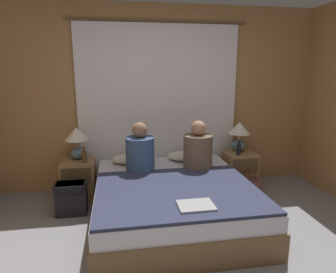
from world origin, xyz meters
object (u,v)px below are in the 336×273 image
at_px(nightstand_left, 79,180).
at_px(handbag_on_floor, 247,188).
at_px(beer_bottle_on_left_stand, 84,157).
at_px(beer_bottle_on_right_stand, 239,149).
at_px(nightstand_right, 239,170).
at_px(pillow_right, 189,156).
at_px(person_right_in_bed, 198,150).
at_px(person_left_in_bed, 140,152).
at_px(laptop_on_bed, 196,205).
at_px(lamp_left, 77,139).
at_px(backpack_on_floor, 71,196).
at_px(bed, 172,200).
at_px(lamp_right, 239,133).
at_px(pillow_left, 134,158).

height_order(nightstand_left, handbag_on_floor, nightstand_left).
bearing_deg(beer_bottle_on_left_stand, beer_bottle_on_right_stand, 0.00).
relative_size(beer_bottle_on_left_stand, beer_bottle_on_right_stand, 1.01).
xyz_separation_m(nightstand_right, pillow_right, (-0.72, 0.05, 0.24)).
distance_m(nightstand_right, person_right_in_bed, 0.88).
height_order(person_left_in_bed, laptop_on_bed, person_left_in_bed).
height_order(pillow_right, person_right_in_bed, person_right_in_bed).
distance_m(lamp_left, handbag_on_floor, 2.28).
height_order(nightstand_right, lamp_left, lamp_left).
height_order(person_right_in_bed, backpack_on_floor, person_right_in_bed).
relative_size(pillow_right, person_right_in_bed, 0.97).
relative_size(nightstand_right, backpack_on_floor, 1.36).
relative_size(bed, lamp_right, 4.68).
bearing_deg(pillow_left, beer_bottle_on_left_stand, -164.96).
bearing_deg(beer_bottle_on_left_stand, nightstand_right, 3.17).
bearing_deg(nightstand_left, backpack_on_floor, -96.01).
bearing_deg(handbag_on_floor, lamp_right, 84.57).
xyz_separation_m(pillow_left, beer_bottle_on_right_stand, (1.39, -0.17, 0.11)).
height_order(nightstand_right, person_right_in_bed, person_right_in_bed).
relative_size(beer_bottle_on_left_stand, handbag_on_floor, 0.48).
xyz_separation_m(nightstand_right, backpack_on_floor, (-2.23, -0.41, -0.05)).
xyz_separation_m(nightstand_right, beer_bottle_on_right_stand, (-0.08, -0.12, 0.34)).
relative_size(pillow_left, beer_bottle_on_left_stand, 2.91).
xyz_separation_m(lamp_right, person_right_in_bed, (-0.70, -0.39, -0.10)).
bearing_deg(pillow_right, beer_bottle_on_left_stand, -173.04).
xyz_separation_m(lamp_left, beer_bottle_on_left_stand, (0.10, -0.18, -0.18)).
relative_size(lamp_right, person_right_in_bed, 0.68).
bearing_deg(pillow_left, nightstand_left, -175.93).
bearing_deg(backpack_on_floor, laptop_on_bed, -39.14).
xyz_separation_m(nightstand_right, beer_bottle_on_left_stand, (-2.09, -0.12, 0.34)).
distance_m(nightstand_right, pillow_left, 1.49).
height_order(pillow_left, person_right_in_bed, person_right_in_bed).
xyz_separation_m(pillow_right, laptop_on_bed, (-0.29, -1.45, -0.02)).
bearing_deg(bed, handbag_on_floor, 19.01).
xyz_separation_m(beer_bottle_on_left_stand, beer_bottle_on_right_stand, (2.01, 0.00, 0.00)).
height_order(nightstand_left, laptop_on_bed, nightstand_left).
xyz_separation_m(nightstand_right, pillow_left, (-1.47, 0.05, 0.24)).
bearing_deg(pillow_right, laptop_on_bed, -101.35).
bearing_deg(nightstand_left, handbag_on_floor, -9.21).
distance_m(nightstand_left, nightstand_right, 2.19).
bearing_deg(person_left_in_bed, pillow_left, 97.96).
height_order(nightstand_left, lamp_left, lamp_left).
distance_m(lamp_right, backpack_on_floor, 2.35).
height_order(bed, lamp_right, lamp_right).
bearing_deg(nightstand_left, pillow_left, 4.07).
bearing_deg(lamp_left, person_right_in_bed, -14.53).
relative_size(person_right_in_bed, laptop_on_bed, 1.90).
relative_size(pillow_left, backpack_on_floor, 1.54).
relative_size(lamp_left, person_right_in_bed, 0.68).
bearing_deg(nightstand_left, beer_bottle_on_right_stand, -3.14).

